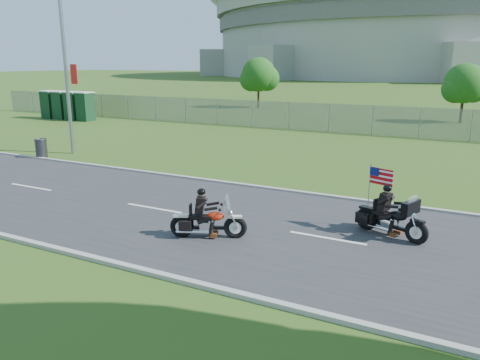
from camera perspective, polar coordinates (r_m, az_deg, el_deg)
The scene contains 16 objects.
ground at distance 14.93m, azimuth -4.30°, elevation -4.67°, with size 420.00×420.00×0.00m, color #324716.
road at distance 14.92m, azimuth -4.30°, elevation -4.60°, with size 120.00×8.00×0.04m, color #28282B.
curb_north at distance 18.33m, azimuth 2.30°, elevation -0.88°, with size 120.00×0.18×0.12m, color #9E9B93.
curb_south at distance 11.89m, azimuth -14.67°, elevation -9.94°, with size 120.00×0.18×0.12m, color #9E9B93.
fence at distance 34.55m, azimuth 6.00°, elevation 7.80°, with size 60.00×0.03×2.00m, color gray.
stadium at distance 184.38m, azimuth 19.46°, elevation 16.81°, with size 140.40×140.40×29.20m.
streetlight at distance 26.64m, azimuth -20.32°, elevation 15.14°, with size 0.90×2.46×10.00m.
porta_toilet_a at distance 41.49m, azimuth -18.34°, elevation 8.44°, with size 1.10×1.10×2.30m, color #10321A.
porta_toilet_b at distance 42.49m, azimuth -19.69°, elevation 8.45°, with size 1.10×1.10×2.30m, color #10321A.
porta_toilet_c at distance 43.52m, azimuth -20.97°, elevation 8.46°, with size 1.10×1.10×2.30m, color #10321A.
porta_toilet_d at distance 44.57m, azimuth -22.19°, elevation 8.47°, with size 1.10×1.10×2.30m, color #10321A.
tree_fence_near at distance 42.11m, azimuth 25.73°, elevation 10.34°, with size 3.52×3.28×4.75m.
tree_fence_mid at distance 50.80m, azimuth 2.35°, elevation 12.51°, with size 3.96×3.69×5.30m.
motorcycle_lead at distance 13.12m, azimuth -4.04°, elevation -5.20°, with size 2.05×1.10×1.46m.
motorcycle_follow at distance 13.85m, azimuth 17.90°, elevation -4.61°, with size 2.15×1.10×1.86m.
trash_can at distance 26.04m, azimuth -23.06°, elevation 3.51°, with size 0.57×0.57×0.98m, color #38383D.
Camera 1 is at (7.43, -12.01, 4.83)m, focal length 35.00 mm.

